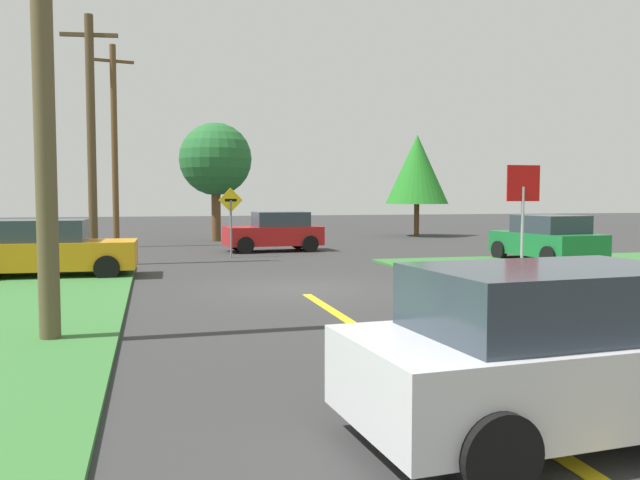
{
  "coord_description": "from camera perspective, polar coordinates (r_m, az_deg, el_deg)",
  "views": [
    {
      "loc": [
        -3.42,
        -15.7,
        2.27
      ],
      "look_at": [
        1.13,
        2.19,
        1.04
      ],
      "focal_mm": 37.05,
      "sensor_mm": 36.0,
      "label": 1
    }
  ],
  "objects": [
    {
      "name": "utility_pole_near",
      "position": [
        11.08,
        -22.81,
        13.68
      ],
      "size": [
        1.8,
        0.32,
        8.24
      ],
      "color": "brown",
      "rests_on": "ground"
    },
    {
      "name": "stop_sign",
      "position": [
        16.05,
        17.13,
        3.16
      ],
      "size": [
        0.83,
        0.07,
        2.99
      ],
      "rotation": [
        0.0,
        0.0,
        3.13
      ],
      "color": "#9EA0A8",
      "rests_on": "ground"
    },
    {
      "name": "lane_stripe_center",
      "position": [
        8.72,
        9.54,
        -11.29
      ],
      "size": [
        0.2,
        14.0,
        0.01
      ],
      "primitive_type": "cube",
      "color": "yellow",
      "rests_on": "ground"
    },
    {
      "name": "car_approaching_junction",
      "position": [
        27.22,
        -3.92,
        0.72
      ],
      "size": [
        4.01,
        2.21,
        1.62
      ],
      "rotation": [
        0.0,
        0.0,
        3.2
      ],
      "color": "red",
      "rests_on": "ground"
    },
    {
      "name": "parked_car_near_building",
      "position": [
        19.74,
        -22.46,
        -0.73
      ],
      "size": [
        4.62,
        2.17,
        1.62
      ],
      "rotation": [
        0.0,
        0.0,
        -0.03
      ],
      "color": "orange",
      "rests_on": "ground"
    },
    {
      "name": "pine_tree_center",
      "position": [
        33.68,
        -9.01,
        6.86
      ],
      "size": [
        3.62,
        3.62,
        5.93
      ],
      "color": "brown",
      "rests_on": "ground"
    },
    {
      "name": "utility_pole_far",
      "position": [
        30.71,
        -17.33,
        7.95
      ],
      "size": [
        1.79,
        0.47,
        8.87
      ],
      "color": "brown",
      "rests_on": "ground"
    },
    {
      "name": "ground_plane",
      "position": [
        16.22,
        -1.97,
        -4.23
      ],
      "size": [
        120.0,
        120.0,
        0.0
      ],
      "primitive_type": "plane",
      "color": "#333333"
    },
    {
      "name": "utility_pole_mid",
      "position": [
        22.84,
        -19.14,
        8.38
      ],
      "size": [
        1.8,
        0.35,
        8.08
      ],
      "color": "brown",
      "rests_on": "ground"
    },
    {
      "name": "car_behind_on_main_road",
      "position": [
        6.76,
        21.08,
        -8.96
      ],
      "size": [
        4.65,
        2.35,
        1.62
      ],
      "rotation": [
        0.0,
        0.0,
        0.08
      ],
      "color": "silver",
      "rests_on": "ground"
    },
    {
      "name": "direction_sign",
      "position": [
        24.48,
        -7.71,
        2.21
      ],
      "size": [
        0.9,
        0.18,
        2.57
      ],
      "color": "slate",
      "rests_on": "ground"
    },
    {
      "name": "car_on_crossroad",
      "position": [
        23.85,
        19.05,
        0.08
      ],
      "size": [
        2.55,
        4.02,
        1.62
      ],
      "rotation": [
        0.0,
        0.0,
        1.69
      ],
      "color": "#196B33",
      "rests_on": "ground"
    },
    {
      "name": "oak_tree_left",
      "position": [
        37.7,
        8.38,
        6.05
      ],
      "size": [
        3.53,
        3.53,
        5.71
      ],
      "color": "brown",
      "rests_on": "ground"
    }
  ]
}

